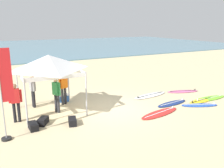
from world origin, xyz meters
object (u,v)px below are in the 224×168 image
Objects in this scene: person_red at (15,100)px; gear_bag_near_tent at (43,121)px; person_grey at (33,88)px; person_orange at (63,86)px; surfboard_blue at (200,105)px; surfboard_navy at (172,103)px; gear_bag_on_sand at (33,126)px; surfboard_yellow at (202,100)px; person_green at (57,92)px; surfboard_red at (160,113)px; cooler_box at (64,98)px; gear_bag_by_pole at (72,121)px; canopy_tent at (49,63)px; surfboard_pink at (183,91)px; banner_flag at (5,99)px; surfboard_white at (150,95)px; surfboard_lime at (209,98)px.

person_red is 2.85× the size of gear_bag_near_tent.
person_orange is at bearing -10.32° from person_grey.
surfboard_navy is at bearing 140.25° from surfboard_blue.
person_grey is at bearing 79.09° from gear_bag_on_sand.
gear_bag_on_sand is (-2.03, -2.45, -0.85)m from person_orange.
person_green is at bearing 164.63° from surfboard_yellow.
cooler_box reaches higher than surfboard_red.
person_orange is at bearing 80.14° from gear_bag_by_pole.
gear_bag_by_pole is (0.39, -1.94, -2.24)m from canopy_tent.
banner_flag reaches higher than surfboard_pink.
surfboard_red is 4.12× the size of gear_bag_by_pole.
person_green is at bearing 38.98° from banner_flag.
banner_flag is at bearing -106.45° from person_red.
banner_flag is (-2.08, -2.11, -0.81)m from canopy_tent.
surfboard_white is 5.00m from cooler_box.
surfboard_pink is 1.21× the size of person_red.
surfboard_pink is at bearing 33.61° from surfboard_navy.
surfboard_lime is (8.37, -2.25, -2.35)m from canopy_tent.
gear_bag_by_pole reaches higher than surfboard_navy.
gear_bag_by_pole is (-4.05, 0.78, 0.10)m from surfboard_red.
surfboard_blue is at bearing -33.63° from cooler_box.
gear_bag_on_sand reaches higher than surfboard_red.
surfboard_navy is at bearing -16.36° from person_green.
surfboard_yellow is at bearing -12.18° from surfboard_navy.
surfboard_red and surfboard_lime have the same top height.
surfboard_pink is 8.82m from gear_bag_near_tent.
person_red reaches higher than surfboard_white.
surfboard_red is 1.28× the size of surfboard_blue.
surfboard_red is 4.12m from gear_bag_by_pole.
cooler_box is at bearing 53.43° from gear_bag_on_sand.
gear_bag_on_sand is at bearing 175.94° from surfboard_yellow.
surfboard_navy is 5.85m from cooler_box.
person_orange is at bearing 168.70° from surfboard_white.
surfboard_yellow is 1.07× the size of surfboard_blue.
banner_flag is at bearing -178.61° from surfboard_navy.
surfboard_red is 1.19× the size of surfboard_pink.
person_red reaches higher than gear_bag_by_pole.
surfboard_navy is 6.65m from gear_bag_near_tent.
surfboard_white is 1.47× the size of person_orange.
person_red is (-9.99, 1.69, 0.95)m from surfboard_lime.
canopy_tent is 1.10× the size of surfboard_white.
gear_bag_on_sand is at bearing -126.57° from cooler_box.
person_red reaches higher than surfboard_pink.
gear_bag_near_tent reaches higher than surfboard_navy.
surfboard_lime is 8.44m from person_green.
surfboard_red is 4.12× the size of gear_bag_near_tent.
surfboard_white and surfboard_navy have the same top height.
person_grey is 1.80m from cooler_box.
surfboard_lime is 1.35× the size of person_green.
canopy_tent is 5.50× the size of cooler_box.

